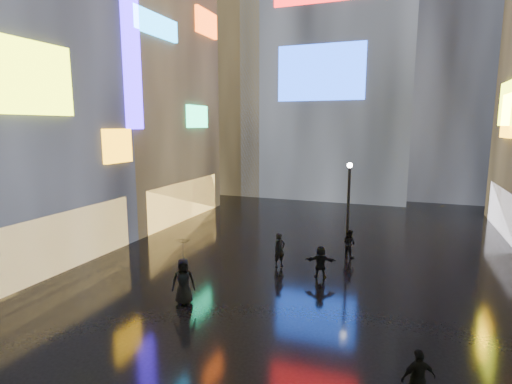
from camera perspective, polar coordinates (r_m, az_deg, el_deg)
The scene contains 11 objects.
ground at distance 22.17m, azimuth 7.36°, elevation -9.60°, with size 140.00×140.00×0.00m, color black.
building_left_far at distance 33.75m, azimuth -18.03°, elevation 15.43°, with size 10.28×12.00×22.00m.
tower_flank_right at distance 47.66m, azimuth 27.07°, elevation 20.34°, with size 12.00×12.00×34.00m, color black.
tower_flank_left at distance 46.71m, azimuth -3.34°, elevation 16.57°, with size 10.00×10.00×26.00m, color black.
lamp_far at distance 22.95m, azimuth 13.06°, elevation -1.50°, with size 0.30×0.30×5.20m.
pedestrian_3 at distance 12.08m, azimuth 22.17°, elevation -23.40°, with size 0.93×0.39×1.59m, color black.
pedestrian_4 at distance 16.86m, azimuth -10.33°, elevation -12.48°, with size 0.94×0.61×1.91m, color black.
pedestrian_5 at distance 19.55m, azimuth 9.21°, elevation -9.85°, with size 1.46×0.46×1.57m, color black.
pedestrian_6 at distance 20.82m, azimuth 3.38°, elevation -8.27°, with size 0.64×0.42×1.75m, color black.
pedestrian_7 at distance 22.89m, azimuth 13.16°, elevation -7.14°, with size 0.75×0.58×1.54m, color black.
umbrella_2 at distance 16.39m, azimuth -10.47°, elevation -7.97°, with size 0.94×0.96×0.86m, color black.
Camera 1 is at (4.65, -0.44, 7.22)m, focal length 28.00 mm.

